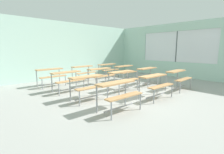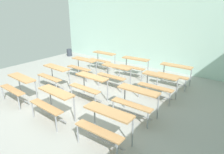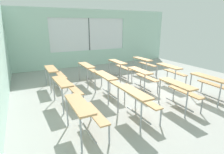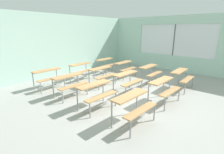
% 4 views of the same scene
% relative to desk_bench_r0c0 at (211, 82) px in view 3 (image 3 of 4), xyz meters
% --- Properties ---
extents(ground, '(10.00, 9.00, 0.05)m').
position_rel_desk_bench_r0c0_xyz_m(ground, '(1.25, 1.03, -0.59)').
color(ground, '#9E9E99').
extents(wall_right, '(0.12, 9.00, 3.00)m').
position_rel_desk_bench_r0c0_xyz_m(wall_right, '(6.25, 0.90, 0.88)').
color(wall_right, silver).
rests_on(wall_right, ground).
extents(desk_bench_r0c0, '(1.13, 0.64, 0.74)m').
position_rel_desk_bench_r0c0_xyz_m(desk_bench_r0c0, '(0.00, 0.00, 0.00)').
color(desk_bench_r0c0, tan).
rests_on(desk_bench_r0c0, ground).
extents(desk_bench_r0c1, '(1.12, 0.64, 0.74)m').
position_rel_desk_bench_r0c0_xyz_m(desk_bench_r0c1, '(1.65, -0.03, 0.00)').
color(desk_bench_r0c1, tan).
rests_on(desk_bench_r0c1, ground).
extents(desk_bench_r0c2, '(1.11, 0.61, 0.74)m').
position_rel_desk_bench_r0c0_xyz_m(desk_bench_r0c2, '(3.30, -0.02, 0.00)').
color(desk_bench_r0c2, tan).
rests_on(desk_bench_r0c2, ground).
extents(desk_bench_r1c0, '(1.12, 0.64, 0.74)m').
position_rel_desk_bench_r0c0_xyz_m(desk_bench_r1c0, '(-0.00, 1.28, 0.00)').
color(desk_bench_r1c0, tan).
rests_on(desk_bench_r1c0, ground).
extents(desk_bench_r1c1, '(1.11, 0.62, 0.74)m').
position_rel_desk_bench_r0c0_xyz_m(desk_bench_r1c1, '(1.61, 1.33, 0.00)').
color(desk_bench_r1c1, tan).
rests_on(desk_bench_r1c1, ground).
extents(desk_bench_r1c2, '(1.11, 0.60, 0.74)m').
position_rel_desk_bench_r0c0_xyz_m(desk_bench_r1c2, '(3.25, 1.30, 0.00)').
color(desk_bench_r1c2, tan).
rests_on(desk_bench_r1c2, ground).
extents(desk_bench_r2c0, '(1.10, 0.59, 0.74)m').
position_rel_desk_bench_r0c0_xyz_m(desk_bench_r2c0, '(0.02, 2.63, 0.00)').
color(desk_bench_r2c0, tan).
rests_on(desk_bench_r2c0, ground).
extents(desk_bench_r2c1, '(1.10, 0.59, 0.74)m').
position_rel_desk_bench_r0c0_xyz_m(desk_bench_r2c1, '(1.60, 2.63, 0.00)').
color(desk_bench_r2c1, tan).
rests_on(desk_bench_r2c1, ground).
extents(desk_bench_r2c2, '(1.10, 0.60, 0.74)m').
position_rel_desk_bench_r0c0_xyz_m(desk_bench_r2c2, '(3.23, 2.68, 0.00)').
color(desk_bench_r2c2, tan).
rests_on(desk_bench_r2c2, ground).
extents(desk_bench_r3c0, '(1.10, 0.59, 0.74)m').
position_rel_desk_bench_r0c0_xyz_m(desk_bench_r3c0, '(-0.04, 3.96, 0.00)').
color(desk_bench_r3c0, tan).
rests_on(desk_bench_r3c0, ground).
extents(desk_bench_r3c1, '(1.13, 0.65, 0.74)m').
position_rel_desk_bench_r0c0_xyz_m(desk_bench_r3c1, '(1.60, 3.95, 0.00)').
color(desk_bench_r3c1, tan).
rests_on(desk_bench_r3c1, ground).
extents(desk_bench_r3c2, '(1.11, 0.60, 0.74)m').
position_rel_desk_bench_r0c0_xyz_m(desk_bench_r3c2, '(3.26, 3.97, 0.00)').
color(desk_bench_r3c2, tan).
rests_on(desk_bench_r3c2, ground).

